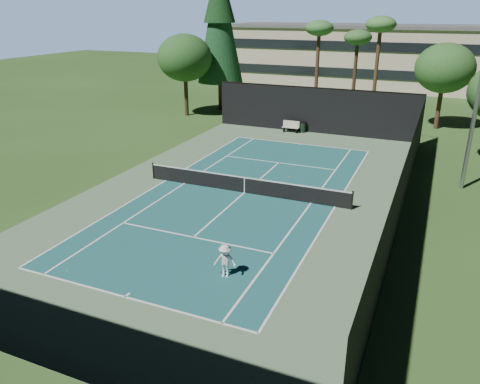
# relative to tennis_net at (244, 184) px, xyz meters

# --- Properties ---
(ground) EXTENTS (160.00, 160.00, 0.00)m
(ground) POSITION_rel_tennis_net_xyz_m (0.00, 0.00, -0.56)
(ground) COLOR #294D1D
(ground) RESTS_ON ground
(apron_slab) EXTENTS (18.00, 32.00, 0.01)m
(apron_slab) POSITION_rel_tennis_net_xyz_m (0.00, 0.00, -0.55)
(apron_slab) COLOR #577653
(apron_slab) RESTS_ON ground
(court_surface) EXTENTS (10.97, 23.77, 0.01)m
(court_surface) POSITION_rel_tennis_net_xyz_m (0.00, 0.00, -0.55)
(court_surface) COLOR #1C5859
(court_surface) RESTS_ON ground
(court_lines) EXTENTS (11.07, 23.87, 0.01)m
(court_lines) POSITION_rel_tennis_net_xyz_m (0.00, 0.00, -0.54)
(court_lines) COLOR white
(court_lines) RESTS_ON ground
(tennis_net) EXTENTS (12.90, 0.10, 1.10)m
(tennis_net) POSITION_rel_tennis_net_xyz_m (0.00, 0.00, 0.00)
(tennis_net) COLOR black
(tennis_net) RESTS_ON ground
(fence) EXTENTS (18.04, 32.05, 4.03)m
(fence) POSITION_rel_tennis_net_xyz_m (0.00, 0.06, 1.45)
(fence) COLOR black
(fence) RESTS_ON ground
(player) EXTENTS (1.03, 0.72, 1.46)m
(player) POSITION_rel_tennis_net_xyz_m (2.91, -9.00, 0.17)
(player) COLOR silver
(player) RESTS_ON ground
(tennis_ball_a) EXTENTS (0.06, 0.06, 0.06)m
(tennis_ball_a) POSITION_rel_tennis_net_xyz_m (-3.42, -11.25, -0.53)
(tennis_ball_a) COLOR yellow
(tennis_ball_a) RESTS_ON ground
(tennis_ball_b) EXTENTS (0.07, 0.07, 0.07)m
(tennis_ball_b) POSITION_rel_tennis_net_xyz_m (-0.40, 4.12, -0.52)
(tennis_ball_b) COLOR #E6F537
(tennis_ball_b) RESTS_ON ground
(tennis_ball_c) EXTENTS (0.08, 0.08, 0.08)m
(tennis_ball_c) POSITION_rel_tennis_net_xyz_m (1.69, 3.70, -0.52)
(tennis_ball_c) COLOR yellow
(tennis_ball_c) RESTS_ON ground
(tennis_ball_d) EXTENTS (0.07, 0.07, 0.07)m
(tennis_ball_d) POSITION_rel_tennis_net_xyz_m (-4.57, 3.79, -0.52)
(tennis_ball_d) COLOR #B0CB2E
(tennis_ball_d) RESTS_ON ground
(park_bench) EXTENTS (1.50, 0.45, 1.02)m
(park_bench) POSITION_rel_tennis_net_xyz_m (-1.92, 15.34, -0.01)
(park_bench) COLOR #BBB39B
(park_bench) RESTS_ON ground
(trash_bin) EXTENTS (0.56, 0.56, 0.95)m
(trash_bin) POSITION_rel_tennis_net_xyz_m (-0.89, 15.74, -0.08)
(trash_bin) COLOR black
(trash_bin) RESTS_ON ground
(pine_tree) EXTENTS (4.80, 4.80, 15.00)m
(pine_tree) POSITION_rel_tennis_net_xyz_m (-12.00, 22.00, 9.00)
(pine_tree) COLOR #42291C
(pine_tree) RESTS_ON ground
(palm_a) EXTENTS (2.80, 2.80, 9.32)m
(palm_a) POSITION_rel_tennis_net_xyz_m (-2.00, 24.00, 7.63)
(palm_a) COLOR #4D3221
(palm_a) RESTS_ON ground
(palm_b) EXTENTS (2.80, 2.80, 8.42)m
(palm_b) POSITION_rel_tennis_net_xyz_m (1.50, 26.00, 6.80)
(palm_b) COLOR #432B1D
(palm_b) RESTS_ON ground
(palm_c) EXTENTS (2.80, 2.80, 9.77)m
(palm_c) POSITION_rel_tennis_net_xyz_m (4.00, 23.00, 8.05)
(palm_c) COLOR #4D3721
(palm_c) RESTS_ON ground
(decid_tree_a) EXTENTS (5.12, 5.12, 7.62)m
(decid_tree_a) POSITION_rel_tennis_net_xyz_m (10.00, 22.00, 4.86)
(decid_tree_a) COLOR #4A3020
(decid_tree_a) RESTS_ON ground
(decid_tree_c) EXTENTS (5.44, 5.44, 8.09)m
(decid_tree_c) POSITION_rel_tennis_net_xyz_m (-14.00, 18.00, 5.21)
(decid_tree_c) COLOR #41301B
(decid_tree_c) RESTS_ON ground
(campus_building) EXTENTS (40.50, 12.50, 8.30)m
(campus_building) POSITION_rel_tennis_net_xyz_m (0.00, 45.98, 3.65)
(campus_building) COLOR beige
(campus_building) RESTS_ON ground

